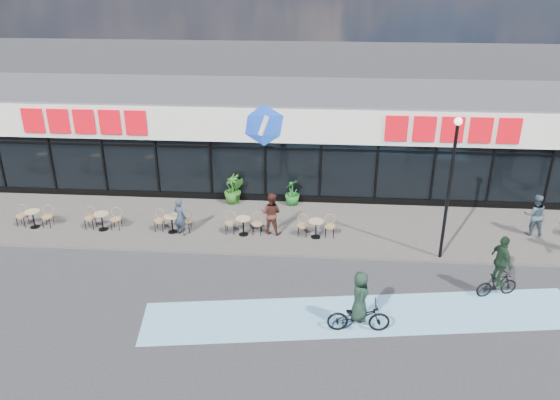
% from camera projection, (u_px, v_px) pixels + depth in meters
% --- Properties ---
extents(ground, '(120.00, 120.00, 0.00)m').
position_uv_depth(ground, '(246.00, 284.00, 19.04)').
color(ground, '#28282B').
rests_on(ground, ground).
extents(sidewalk, '(44.00, 5.00, 0.10)m').
position_uv_depth(sidewalk, '(260.00, 225.00, 23.12)').
color(sidewalk, '#504C47').
rests_on(sidewalk, ground).
extents(bike_lane, '(14.17, 4.13, 0.01)m').
position_uv_depth(bike_lane, '(364.00, 315.00, 17.40)').
color(bike_lane, '#6CACCD').
rests_on(bike_lane, ground).
extents(building, '(30.60, 6.57, 4.75)m').
position_uv_depth(building, '(271.00, 135.00, 27.13)').
color(building, black).
rests_on(building, ground).
extents(lamp_post, '(0.28, 0.28, 5.41)m').
position_uv_depth(lamp_post, '(450.00, 178.00, 19.30)').
color(lamp_post, black).
rests_on(lamp_post, sidewalk).
extents(bistro_set_1, '(1.54, 0.62, 0.90)m').
position_uv_depth(bistro_set_1, '(34.00, 216.00, 22.75)').
color(bistro_set_1, tan).
rests_on(bistro_set_1, sidewalk).
extents(bistro_set_2, '(1.54, 0.62, 0.90)m').
position_uv_depth(bistro_set_2, '(103.00, 219.00, 22.55)').
color(bistro_set_2, tan).
rests_on(bistro_set_2, sidewalk).
extents(bistro_set_3, '(1.54, 0.62, 0.90)m').
position_uv_depth(bistro_set_3, '(173.00, 221.00, 22.35)').
color(bistro_set_3, tan).
rests_on(bistro_set_3, sidewalk).
extents(bistro_set_4, '(1.54, 0.62, 0.90)m').
position_uv_depth(bistro_set_4, '(244.00, 223.00, 22.14)').
color(bistro_set_4, tan).
rests_on(bistro_set_4, sidewalk).
extents(bistro_set_5, '(1.54, 0.62, 0.90)m').
position_uv_depth(bistro_set_5, '(316.00, 226.00, 21.94)').
color(bistro_set_5, tan).
rests_on(bistro_set_5, sidewalk).
extents(potted_plant_left, '(0.83, 0.74, 1.27)m').
position_uv_depth(potted_plant_left, '(236.00, 190.00, 24.83)').
color(potted_plant_left, '#255E1B').
rests_on(potted_plant_left, sidewalk).
extents(potted_plant_mid, '(1.04, 1.04, 1.37)m').
position_uv_depth(potted_plant_mid, '(232.00, 189.00, 24.86)').
color(potted_plant_mid, '#225518').
rests_on(potted_plant_mid, sidewalk).
extents(potted_plant_right, '(0.89, 0.89, 1.21)m').
position_uv_depth(potted_plant_right, '(292.00, 192.00, 24.70)').
color(potted_plant_right, '#18561C').
rests_on(potted_plant_right, sidewalk).
extents(patron_left, '(0.67, 0.57, 1.56)m').
position_uv_depth(patron_left, '(180.00, 217.00, 21.96)').
color(patron_left, '#28313E').
rests_on(patron_left, sidewalk).
extents(patron_right, '(0.99, 0.85, 1.76)m').
position_uv_depth(patron_right, '(271.00, 213.00, 22.03)').
color(patron_right, '#421F17').
rests_on(patron_right, sidewalk).
extents(pedestrian_c, '(0.89, 0.71, 1.74)m').
position_uv_depth(pedestrian_c, '(535.00, 215.00, 21.94)').
color(pedestrian_c, '#32414F').
rests_on(pedestrian_c, sidewalk).
extents(cyclist_a, '(1.94, 0.81, 2.05)m').
position_uv_depth(cyclist_a, '(359.00, 310.00, 16.41)').
color(cyclist_a, black).
rests_on(cyclist_a, ground).
extents(cyclist_b, '(1.53, 1.13, 2.24)m').
position_uv_depth(cyclist_b, '(500.00, 270.00, 18.02)').
color(cyclist_b, black).
rests_on(cyclist_b, ground).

